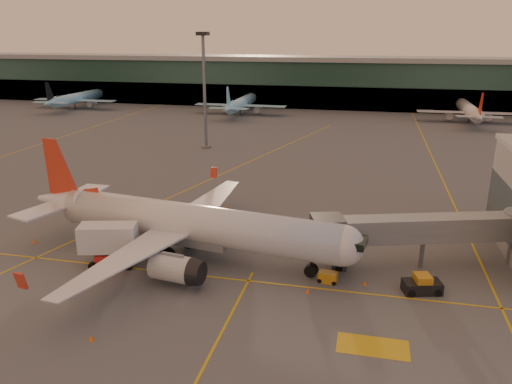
% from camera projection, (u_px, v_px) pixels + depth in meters
% --- Properties ---
extents(ground, '(600.00, 600.00, 0.00)m').
position_uv_depth(ground, '(188.00, 299.00, 49.49)').
color(ground, '#4C4F54').
rests_on(ground, ground).
extents(taxi_markings, '(100.12, 173.00, 0.01)m').
position_uv_depth(taxi_markings, '(235.00, 176.00, 92.39)').
color(taxi_markings, gold).
rests_on(taxi_markings, ground).
extents(terminal, '(400.00, 20.00, 17.60)m').
position_uv_depth(terminal, '(326.00, 82.00, 178.57)').
color(terminal, '#19382D').
rests_on(terminal, ground).
extents(mast_west_near, '(2.40, 2.40, 25.60)m').
position_uv_depth(mast_west_near, '(204.00, 82.00, 110.59)').
color(mast_west_near, slate).
rests_on(mast_west_near, ground).
extents(distant_aircraft_row, '(350.00, 34.00, 13.00)m').
position_uv_depth(distant_aircraft_row, '(352.00, 118.00, 156.80)').
color(distant_aircraft_row, '#97DDFD').
rests_on(distant_aircraft_row, ground).
extents(main_airplane, '(42.30, 38.30, 12.79)m').
position_uv_depth(main_airplane, '(185.00, 224.00, 57.61)').
color(main_airplane, silver).
rests_on(main_airplane, ground).
extents(jet_bridge, '(25.59, 10.62, 6.19)m').
position_uv_depth(jet_bridge, '(437.00, 231.00, 55.09)').
color(jet_bridge, slate).
rests_on(jet_bridge, ground).
extents(catering_truck, '(6.75, 4.20, 4.87)m').
position_uv_depth(catering_truck, '(109.00, 242.00, 55.92)').
color(catering_truck, red).
rests_on(catering_truck, ground).
extents(gpu_cart, '(2.13, 1.46, 1.16)m').
position_uv_depth(gpu_cart, '(328.00, 277.00, 52.65)').
color(gpu_cart, '#B97A17').
rests_on(gpu_cart, ground).
extents(pushback_tug, '(4.16, 2.94, 1.94)m').
position_uv_depth(pushback_tug, '(422.00, 285.00, 50.50)').
color(pushback_tug, black).
rests_on(pushback_tug, ground).
extents(cone_nose, '(0.41, 0.41, 0.52)m').
position_uv_depth(cone_nose, '(365.00, 283.00, 52.09)').
color(cone_nose, '#FD630D').
rests_on(cone_nose, ground).
extents(cone_tail, '(0.47, 0.47, 0.60)m').
position_uv_depth(cone_tail, '(35.00, 241.00, 62.57)').
color(cone_tail, '#FD630D').
rests_on(cone_tail, ground).
extents(cone_wing_right, '(0.43, 0.43, 0.55)m').
position_uv_depth(cone_wing_right, '(91.00, 338.00, 42.68)').
color(cone_wing_right, '#FD630D').
rests_on(cone_wing_right, ground).
extents(cone_wing_left, '(0.48, 0.48, 0.61)m').
position_uv_depth(cone_wing_left, '(227.00, 207.00, 74.77)').
color(cone_wing_left, '#FD630D').
rests_on(cone_wing_left, ground).
extents(cone_fwd, '(0.40, 0.40, 0.51)m').
position_uv_depth(cone_fwd, '(308.00, 291.00, 50.58)').
color(cone_fwd, '#FD630D').
rests_on(cone_fwd, ground).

